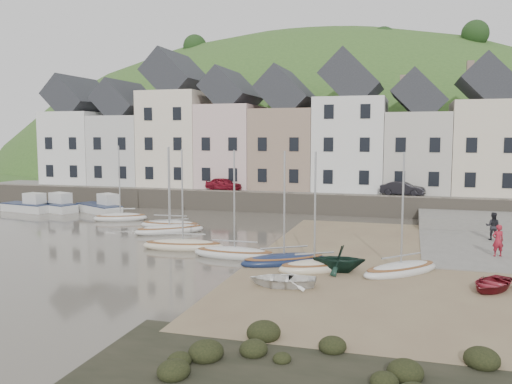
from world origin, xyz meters
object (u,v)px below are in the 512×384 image
(rowboat_white, at_px, (283,279))
(person_dark, at_px, (493,226))
(rowboat_green, at_px, (339,259))
(person_red, at_px, (498,240))
(car_left, at_px, (223,184))
(car_right, at_px, (403,189))
(sailboat_0, at_px, (120,217))
(rowboat_red, at_px, (492,283))

(rowboat_white, height_order, person_dark, person_dark)
(rowboat_green, bearing_deg, rowboat_white, -39.89)
(person_red, xyz_separation_m, car_left, (-22.38, 16.70, 1.20))
(car_left, bearing_deg, rowboat_white, -141.74)
(rowboat_white, bearing_deg, rowboat_green, 137.91)
(person_dark, height_order, car_left, car_left)
(rowboat_green, height_order, car_right, car_right)
(person_red, height_order, car_right, car_right)
(person_red, relative_size, car_right, 0.47)
(rowboat_green, xyz_separation_m, car_left, (-14.21, 22.48, 1.48))
(rowboat_white, distance_m, rowboat_green, 3.91)
(car_right, bearing_deg, sailboat_0, 125.53)
(person_red, bearing_deg, rowboat_white, 23.21)
(person_red, height_order, person_dark, person_dark)
(rowboat_white, distance_m, rowboat_red, 9.29)
(rowboat_white, bearing_deg, car_left, -163.85)
(sailboat_0, bearing_deg, person_dark, -2.18)
(person_red, distance_m, car_left, 27.95)
(sailboat_0, xyz_separation_m, car_left, (5.18, 10.56, 1.96))
(person_dark, relative_size, car_right, 0.48)
(sailboat_0, distance_m, car_left, 11.92)
(car_left, bearing_deg, person_red, -113.62)
(rowboat_white, height_order, person_red, person_red)
(sailboat_0, relative_size, car_right, 1.65)
(person_dark, xyz_separation_m, car_left, (-22.79, 11.62, 1.19))
(car_left, height_order, car_right, car_right)
(sailboat_0, relative_size, car_left, 1.73)
(sailboat_0, distance_m, car_right, 24.54)
(rowboat_red, relative_size, car_right, 0.74)
(rowboat_white, height_order, rowboat_red, rowboat_white)
(rowboat_white, bearing_deg, person_dark, 133.81)
(rowboat_red, distance_m, car_left, 31.87)
(rowboat_white, relative_size, car_right, 0.80)
(sailboat_0, distance_m, rowboat_white, 22.99)
(rowboat_green, relative_size, rowboat_red, 0.92)
(rowboat_green, distance_m, rowboat_red, 7.08)
(person_dark, bearing_deg, car_left, -15.94)
(person_red, bearing_deg, sailboat_0, -30.64)
(car_left, distance_m, car_right, 16.89)
(rowboat_green, distance_m, car_left, 26.64)
(rowboat_red, bearing_deg, rowboat_white, -138.98)
(rowboat_green, relative_size, car_right, 0.68)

